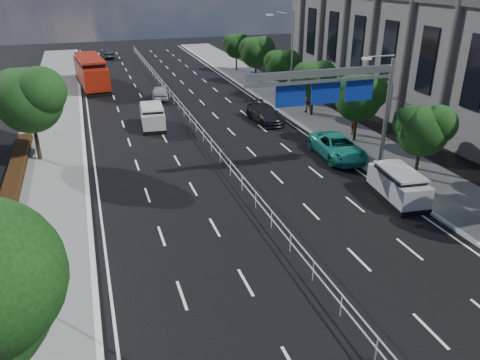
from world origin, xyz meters
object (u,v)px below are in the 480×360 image
silver_minivan (398,185)px  parked_car_dark (265,114)px  near_car_dark (107,53)px  pedestrian_b (307,102)px  overhead_gantry (337,88)px  parked_car_teal (338,147)px  pedestrian_a (353,124)px  toilet_sign (30,258)px  white_minivan (152,117)px  red_bus (91,71)px  near_car_silver (160,92)px

silver_minivan → parked_car_dark: 16.93m
near_car_dark → pedestrian_b: (15.77, -37.54, 0.42)m
overhead_gantry → near_car_dark: overhead_gantry is taller
parked_car_teal → pedestrian_a: bearing=50.8°
toilet_sign → parked_car_teal: size_ratio=0.77×
toilet_sign → parked_car_teal: bearing=31.9°
near_car_dark → pedestrian_b: 40.72m
silver_minivan → parked_car_teal: silver_minivan is taller
white_minivan → red_bus: 18.37m
overhead_gantry → near_car_silver: 24.56m
near_car_silver → toilet_sign: bearing=80.8°
red_bus → parked_car_teal: (15.80, -29.12, -0.98)m
toilet_sign → near_car_dark: size_ratio=1.02×
overhead_gantry → pedestrian_a: (5.17, 5.87, -4.61)m
parked_car_dark → pedestrian_a: (5.41, -5.79, 0.27)m
pedestrian_a → pedestrian_b: 7.10m
parked_car_dark → white_minivan: bearing=166.1°
overhead_gantry → pedestrian_a: 9.07m
pedestrian_a → silver_minivan: bearing=38.0°
near_car_dark → silver_minivan: 57.11m
toilet_sign → red_bus: (3.45, 41.12, -1.18)m
overhead_gantry → near_car_dark: bearing=102.6°
white_minivan → silver_minivan: white_minivan is taller
overhead_gantry → silver_minivan: size_ratio=2.24×
toilet_sign → pedestrian_b: 31.98m
pedestrian_a → toilet_sign: bearing=0.9°
toilet_sign → near_car_silver: size_ratio=1.07×
near_car_dark → overhead_gantry: bearing=95.7°
near_car_silver → silver_minivan: silver_minivan is taller
parked_car_dark → pedestrian_b: bearing=10.4°
near_car_silver → pedestrian_b: pedestrian_b is taller
parked_car_teal → parked_car_dark: (-1.80, 9.71, -0.05)m
white_minivan → pedestrian_a: bearing=-21.6°
near_car_silver → parked_car_dark: bearing=131.6°
toilet_sign → overhead_gantry: size_ratio=0.42×
overhead_gantry → red_bus: size_ratio=0.89×
white_minivan → red_bus: bearing=108.0°
parked_car_teal → pedestrian_a: 5.33m
white_minivan → near_car_silver: white_minivan is taller
white_minivan → pedestrian_b: size_ratio=2.29×
near_car_dark → pedestrian_a: 47.54m
toilet_sign → overhead_gantry: 20.52m
pedestrian_b → pedestrian_a: bearing=112.6°
parked_car_teal → pedestrian_b: 11.37m
near_car_silver → parked_car_dark: size_ratio=0.80×
parked_car_teal → pedestrian_b: size_ratio=2.86×
pedestrian_a → near_car_dark: bearing=-103.7°
toilet_sign → near_car_silver: toilet_sign is taller
overhead_gantry → white_minivan: overhead_gantry is taller
overhead_gantry → silver_minivan: 7.17m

